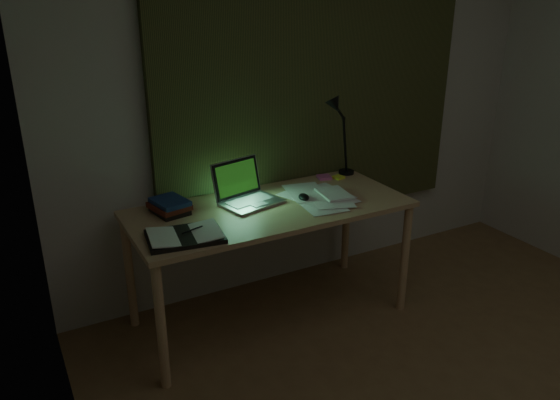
# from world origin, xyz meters

# --- Properties ---
(wall_back) EXTENTS (3.50, 0.00, 2.50)m
(wall_back) POSITION_xyz_m (0.00, 2.00, 1.25)
(wall_back) COLOR beige
(wall_back) RESTS_ON ground
(wall_left) EXTENTS (0.00, 4.00, 2.50)m
(wall_left) POSITION_xyz_m (-1.75, 0.00, 1.25)
(wall_left) COLOR beige
(wall_left) RESTS_ON ground
(curtain) EXTENTS (2.20, 0.06, 2.00)m
(curtain) POSITION_xyz_m (0.00, 1.96, 1.45)
(curtain) COLOR #32391C
(curtain) RESTS_ON wall_back
(desk) EXTENTS (1.62, 0.71, 0.74)m
(desk) POSITION_xyz_m (-0.54, 1.57, 0.37)
(desk) COLOR tan
(desk) RESTS_ON floor
(laptop) EXTENTS (0.41, 0.44, 0.24)m
(laptop) POSITION_xyz_m (-0.62, 1.65, 0.86)
(laptop) COLOR #B6B7BB
(laptop) RESTS_ON desk
(open_textbook) EXTENTS (0.41, 0.32, 0.03)m
(open_textbook) POSITION_xyz_m (-1.12, 1.39, 0.76)
(open_textbook) COLOR silver
(open_textbook) RESTS_ON desk
(book_stack) EXTENTS (0.21, 0.24, 0.08)m
(book_stack) POSITION_xyz_m (-1.07, 1.74, 0.78)
(book_stack) COLOR silver
(book_stack) RESTS_ON desk
(loose_papers) EXTENTS (0.39, 0.41, 0.02)m
(loose_papers) POSITION_xyz_m (-0.18, 1.55, 0.75)
(loose_papers) COLOR silver
(loose_papers) RESTS_ON desk
(mouse) EXTENTS (0.09, 0.11, 0.04)m
(mouse) POSITION_xyz_m (-0.32, 1.56, 0.76)
(mouse) COLOR black
(mouse) RESTS_ON desk
(sticky_yellow) EXTENTS (0.08, 0.08, 0.01)m
(sticky_yellow) POSITION_xyz_m (0.08, 1.79, 0.75)
(sticky_yellow) COLOR #F5FF35
(sticky_yellow) RESTS_ON desk
(sticky_pink) EXTENTS (0.10, 0.10, 0.02)m
(sticky_pink) POSITION_xyz_m (-0.00, 1.83, 0.75)
(sticky_pink) COLOR #E559A8
(sticky_pink) RESTS_ON desk
(desk_lamp) EXTENTS (0.41, 0.34, 0.56)m
(desk_lamp) POSITION_xyz_m (0.19, 1.85, 1.02)
(desk_lamp) COLOR black
(desk_lamp) RESTS_ON desk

